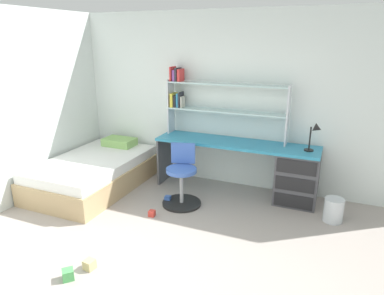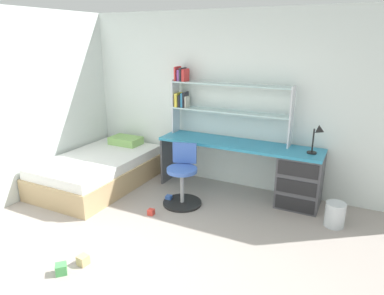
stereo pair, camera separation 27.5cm
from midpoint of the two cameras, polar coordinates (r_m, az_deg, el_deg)
name	(u,v)px [view 2 (the right image)]	position (r m, az deg, el deg)	size (l,w,h in m)	color
room_shell	(95,112)	(4.39, -13.87, 5.61)	(5.77, 6.55, 2.51)	silver
desk	(282,172)	(4.81, 16.15, -3.95)	(2.27, 0.53, 0.75)	teal
bookshelf_hutch	(216,98)	(4.98, 5.49, 8.06)	(1.75, 0.22, 0.99)	silver
desk_lamp	(319,135)	(4.54, 21.75, 1.90)	(0.20, 0.17, 0.38)	black
swivel_chair	(183,181)	(4.61, 0.15, -5.55)	(0.52, 0.52, 0.80)	black
bed_platform	(99,170)	(5.37, -13.57, -3.65)	(1.16, 1.87, 0.58)	tan
waste_bin	(335,215)	(4.53, 24.12, -10.07)	(0.23, 0.23, 0.29)	silver
toy_block_natural_0	(83,260)	(3.69, -15.37, -17.47)	(0.10, 0.10, 0.10)	tan
toy_block_red_1	(151,212)	(4.45, -4.97, -10.56)	(0.07, 0.07, 0.07)	red
toy_block_blue_2	(169,198)	(4.78, -2.18, -8.35)	(0.08, 0.08, 0.08)	#3860B7
toy_block_green_3	(61,269)	(3.63, -18.61, -18.46)	(0.10, 0.10, 0.10)	#479E51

